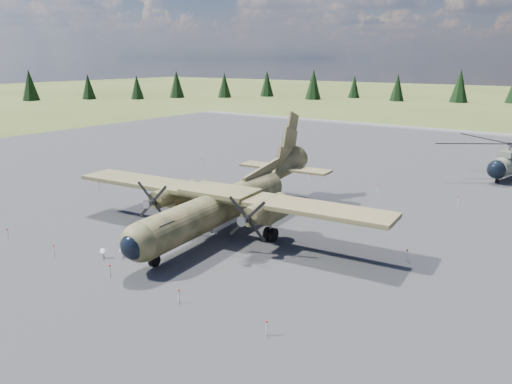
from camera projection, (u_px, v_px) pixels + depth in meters
The scene contains 8 objects.
ground at pixel (220, 218), 43.47m from camera, with size 500.00×500.00×0.00m, color #59652C.
apron at pixel (282, 193), 51.36m from camera, with size 120.00×120.00×0.04m, color slate.
transport_plane at pixel (227, 199), 39.88m from camera, with size 27.62×25.01×9.09m.
helicopter_near at pixel (511, 153), 56.73m from camera, with size 20.10×21.14×4.27m.
info_placard_left at pixel (123, 251), 34.69m from camera, with size 0.48×0.21×0.76m.
info_placard_right at pixel (103, 252), 34.57m from camera, with size 0.46×0.20×0.72m.
barrier_fence at pixel (215, 212), 43.53m from camera, with size 33.12×29.62×0.85m.
treeline at pixel (181, 171), 40.14m from camera, with size 287.21×293.36×10.99m.
Camera 1 is at (26.41, -32.03, 13.46)m, focal length 35.00 mm.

